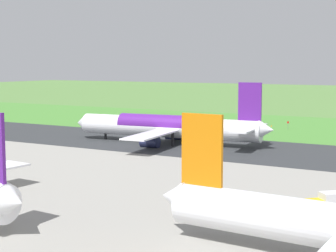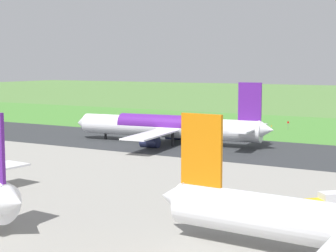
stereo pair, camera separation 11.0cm
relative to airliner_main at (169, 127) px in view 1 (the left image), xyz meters
The scene contains 7 objects.
ground_plane 10.27m from the airliner_main, behind, with size 800.00×800.00×0.00m, color #547F3D.
runway_asphalt 10.26m from the airliner_main, behind, with size 600.00×33.77×0.06m, color #2D3033.
grass_verge_foreground 46.87m from the airliner_main, 101.50° to the right, with size 600.00×80.00×0.04m, color #478534.
airliner_main is the anchor object (origin of this frame).
service_truck_baggage 66.84m from the airliner_main, 138.38° to the left, with size 5.81×5.56×2.65m.
no_stopping_sign 47.03m from the airliner_main, 111.92° to the right, with size 0.60×0.10×2.55m.
traffic_cone_orange 50.10m from the airliner_main, 102.15° to the right, with size 0.40×0.40×0.55m, color orange.
Camera 1 is at (-56.57, 118.04, 20.16)m, focal length 57.62 mm.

